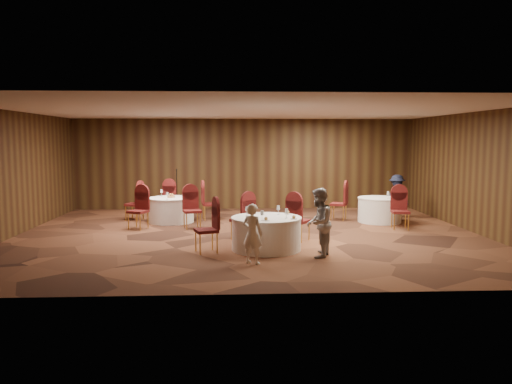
{
  "coord_description": "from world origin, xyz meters",
  "views": [
    {
      "loc": [
        -0.44,
        -12.77,
        2.46
      ],
      "look_at": [
        0.2,
        0.2,
        1.1
      ],
      "focal_mm": 35.0,
      "sensor_mm": 36.0,
      "label": 1
    }
  ],
  "objects_px": {
    "woman_b": "(319,223)",
    "table_main": "(266,233)",
    "table_right": "(380,210)",
    "woman_a": "(252,234)",
    "mic_stand": "(177,201)",
    "man_c": "(397,196)",
    "table_left": "(171,210)"
  },
  "relations": [
    {
      "from": "mic_stand",
      "to": "man_c",
      "type": "relative_size",
      "value": 1.1
    },
    {
      "from": "table_main",
      "to": "table_right",
      "type": "relative_size",
      "value": 1.21
    },
    {
      "from": "mic_stand",
      "to": "woman_a",
      "type": "height_order",
      "value": "mic_stand"
    },
    {
      "from": "man_c",
      "to": "woman_b",
      "type": "bearing_deg",
      "value": -67.93
    },
    {
      "from": "woman_b",
      "to": "woman_a",
      "type": "bearing_deg",
      "value": -48.18
    },
    {
      "from": "table_left",
      "to": "mic_stand",
      "type": "height_order",
      "value": "mic_stand"
    },
    {
      "from": "table_left",
      "to": "mic_stand",
      "type": "bearing_deg",
      "value": 90.53
    },
    {
      "from": "table_left",
      "to": "man_c",
      "type": "xyz_separation_m",
      "value": [
        7.06,
        0.58,
        0.31
      ]
    },
    {
      "from": "mic_stand",
      "to": "woman_a",
      "type": "bearing_deg",
      "value": -72.08
    },
    {
      "from": "table_right",
      "to": "woman_a",
      "type": "distance_m",
      "value": 6.34
    },
    {
      "from": "table_main",
      "to": "man_c",
      "type": "bearing_deg",
      "value": 45.07
    },
    {
      "from": "woman_a",
      "to": "man_c",
      "type": "height_order",
      "value": "man_c"
    },
    {
      "from": "table_right",
      "to": "mic_stand",
      "type": "height_order",
      "value": "mic_stand"
    },
    {
      "from": "table_main",
      "to": "woman_a",
      "type": "relative_size",
      "value": 1.3
    },
    {
      "from": "mic_stand",
      "to": "man_c",
      "type": "xyz_separation_m",
      "value": [
        7.08,
        -1.15,
        0.25
      ]
    },
    {
      "from": "table_right",
      "to": "mic_stand",
      "type": "bearing_deg",
      "value": 162.07
    },
    {
      "from": "table_main",
      "to": "woman_a",
      "type": "distance_m",
      "value": 1.35
    },
    {
      "from": "woman_b",
      "to": "table_main",
      "type": "bearing_deg",
      "value": -104.14
    },
    {
      "from": "table_main",
      "to": "woman_b",
      "type": "bearing_deg",
      "value": -35.73
    },
    {
      "from": "woman_b",
      "to": "mic_stand",
      "type": "bearing_deg",
      "value": -128.69
    },
    {
      "from": "woman_a",
      "to": "man_c",
      "type": "xyz_separation_m",
      "value": [
        4.84,
        5.76,
        0.07
      ]
    },
    {
      "from": "table_right",
      "to": "woman_a",
      "type": "relative_size",
      "value": 1.07
    },
    {
      "from": "table_main",
      "to": "woman_b",
      "type": "relative_size",
      "value": 1.08
    },
    {
      "from": "table_left",
      "to": "woman_b",
      "type": "height_order",
      "value": "woman_b"
    },
    {
      "from": "mic_stand",
      "to": "man_c",
      "type": "bearing_deg",
      "value": -9.24
    },
    {
      "from": "man_c",
      "to": "table_right",
      "type": "bearing_deg",
      "value": -77.56
    },
    {
      "from": "table_left",
      "to": "table_right",
      "type": "relative_size",
      "value": 1.05
    },
    {
      "from": "table_main",
      "to": "table_left",
      "type": "xyz_separation_m",
      "value": [
        -2.58,
        3.91,
        0.0
      ]
    },
    {
      "from": "woman_a",
      "to": "table_left",
      "type": "bearing_deg",
      "value": -32.58
    },
    {
      "from": "woman_a",
      "to": "woman_b",
      "type": "xyz_separation_m",
      "value": [
        1.41,
        0.52,
        0.12
      ]
    },
    {
      "from": "woman_a",
      "to": "man_c",
      "type": "distance_m",
      "value": 7.52
    },
    {
      "from": "table_left",
      "to": "man_c",
      "type": "bearing_deg",
      "value": 4.69
    }
  ]
}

